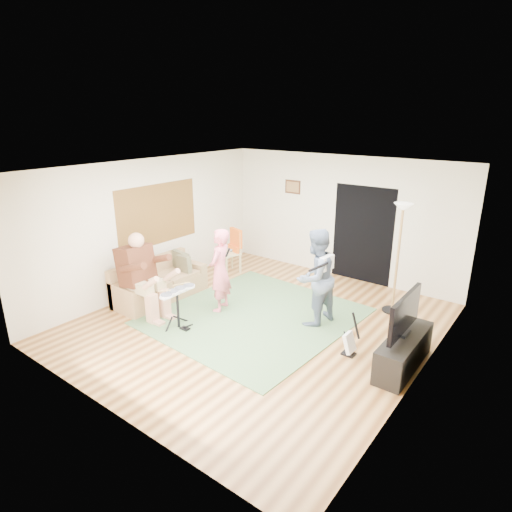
{
  "coord_description": "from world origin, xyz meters",
  "views": [
    {
      "loc": [
        4.07,
        -5.45,
        3.53
      ],
      "look_at": [
        -0.29,
        0.3,
        1.12
      ],
      "focal_mm": 30.0,
      "sensor_mm": 36.0,
      "label": 1
    }
  ],
  "objects_px": {
    "singer": "(220,270)",
    "television": "(405,313)",
    "torchiere_lamp": "(400,239)",
    "tv_cabinet": "(404,352)",
    "drum_kit": "(178,311)",
    "sofa": "(158,285)",
    "guitarist": "(315,278)",
    "dining_chair": "(230,257)",
    "guitar_spare": "(350,343)"
  },
  "relations": [
    {
      "from": "singer",
      "to": "guitarist",
      "type": "bearing_deg",
      "value": 92.51
    },
    {
      "from": "guitar_spare",
      "to": "tv_cabinet",
      "type": "bearing_deg",
      "value": 12.17
    },
    {
      "from": "sofa",
      "to": "guitarist",
      "type": "xyz_separation_m",
      "value": [
        3.04,
        0.93,
        0.6
      ]
    },
    {
      "from": "sofa",
      "to": "drum_kit",
      "type": "xyz_separation_m",
      "value": [
        1.28,
        -0.65,
        0.07
      ]
    },
    {
      "from": "sofa",
      "to": "television",
      "type": "distance_m",
      "value": 4.8
    },
    {
      "from": "tv_cabinet",
      "to": "sofa",
      "type": "bearing_deg",
      "value": -174.17
    },
    {
      "from": "singer",
      "to": "torchiere_lamp",
      "type": "height_order",
      "value": "torchiere_lamp"
    },
    {
      "from": "singer",
      "to": "guitar_spare",
      "type": "bearing_deg",
      "value": 72.68
    },
    {
      "from": "tv_cabinet",
      "to": "drum_kit",
      "type": "bearing_deg",
      "value": -161.98
    },
    {
      "from": "sofa",
      "to": "drum_kit",
      "type": "height_order",
      "value": "sofa"
    },
    {
      "from": "guitar_spare",
      "to": "torchiere_lamp",
      "type": "distance_m",
      "value": 2.25
    },
    {
      "from": "torchiere_lamp",
      "to": "dining_chair",
      "type": "bearing_deg",
      "value": -176.45
    },
    {
      "from": "torchiere_lamp",
      "to": "tv_cabinet",
      "type": "relative_size",
      "value": 1.47
    },
    {
      "from": "sofa",
      "to": "torchiere_lamp",
      "type": "relative_size",
      "value": 0.92
    },
    {
      "from": "guitar_spare",
      "to": "drum_kit",
      "type": "bearing_deg",
      "value": -160.41
    },
    {
      "from": "guitar_spare",
      "to": "television",
      "type": "height_order",
      "value": "television"
    },
    {
      "from": "sofa",
      "to": "drum_kit",
      "type": "distance_m",
      "value": 1.44
    },
    {
      "from": "guitar_spare",
      "to": "tv_cabinet",
      "type": "height_order",
      "value": "guitar_spare"
    },
    {
      "from": "torchiere_lamp",
      "to": "singer",
      "type": "bearing_deg",
      "value": -144.08
    },
    {
      "from": "television",
      "to": "tv_cabinet",
      "type": "bearing_deg",
      "value": 0.0
    },
    {
      "from": "dining_chair",
      "to": "television",
      "type": "distance_m",
      "value": 4.79
    },
    {
      "from": "dining_chair",
      "to": "television",
      "type": "xyz_separation_m",
      "value": [
        4.52,
        -1.5,
        0.49
      ]
    },
    {
      "from": "singer",
      "to": "television",
      "type": "bearing_deg",
      "value": 75.54
    },
    {
      "from": "drum_kit",
      "to": "television",
      "type": "distance_m",
      "value": 3.67
    },
    {
      "from": "dining_chair",
      "to": "sofa",
      "type": "bearing_deg",
      "value": -77.87
    },
    {
      "from": "sofa",
      "to": "guitarist",
      "type": "bearing_deg",
      "value": 16.92
    },
    {
      "from": "torchiere_lamp",
      "to": "television",
      "type": "xyz_separation_m",
      "value": [
        0.74,
        -1.73,
        -0.56
      ]
    },
    {
      "from": "drum_kit",
      "to": "guitarist",
      "type": "xyz_separation_m",
      "value": [
        1.76,
        1.58,
        0.54
      ]
    },
    {
      "from": "television",
      "to": "dining_chair",
      "type": "bearing_deg",
      "value": 161.66
    },
    {
      "from": "drum_kit",
      "to": "television",
      "type": "xyz_separation_m",
      "value": [
        3.45,
        1.14,
        0.53
      ]
    },
    {
      "from": "drum_kit",
      "to": "guitar_spare",
      "type": "bearing_deg",
      "value": 19.59
    },
    {
      "from": "dining_chair",
      "to": "guitar_spare",
      "type": "bearing_deg",
      "value": -5.4
    },
    {
      "from": "sofa",
      "to": "dining_chair",
      "type": "bearing_deg",
      "value": 83.92
    },
    {
      "from": "guitar_spare",
      "to": "television",
      "type": "relative_size",
      "value": 0.65
    },
    {
      "from": "guitarist",
      "to": "television",
      "type": "xyz_separation_m",
      "value": [
        1.69,
        -0.44,
        -0.01
      ]
    },
    {
      "from": "sofa",
      "to": "guitar_spare",
      "type": "relative_size",
      "value": 2.62
    },
    {
      "from": "guitar_spare",
      "to": "torchiere_lamp",
      "type": "bearing_deg",
      "value": 90.92
    },
    {
      "from": "torchiere_lamp",
      "to": "television",
      "type": "height_order",
      "value": "torchiere_lamp"
    },
    {
      "from": "singer",
      "to": "tv_cabinet",
      "type": "xyz_separation_m",
      "value": [
        3.4,
        0.15,
        -0.54
      ]
    },
    {
      "from": "guitar_spare",
      "to": "dining_chair",
      "type": "height_order",
      "value": "dining_chair"
    },
    {
      "from": "sofa",
      "to": "guitar_spare",
      "type": "distance_m",
      "value": 4.03
    },
    {
      "from": "television",
      "to": "drum_kit",
      "type": "bearing_deg",
      "value": -161.74
    },
    {
      "from": "drum_kit",
      "to": "guitar_spare",
      "type": "relative_size",
      "value": 1.01
    },
    {
      "from": "dining_chair",
      "to": "drum_kit",
      "type": "bearing_deg",
      "value": -49.66
    },
    {
      "from": "drum_kit",
      "to": "dining_chair",
      "type": "relative_size",
      "value": 0.72
    },
    {
      "from": "torchiere_lamp",
      "to": "tv_cabinet",
      "type": "xyz_separation_m",
      "value": [
        0.79,
        -1.73,
        -1.16
      ]
    },
    {
      "from": "drum_kit",
      "to": "television",
      "type": "height_order",
      "value": "television"
    },
    {
      "from": "dining_chair",
      "to": "torchiere_lamp",
      "type": "bearing_deg",
      "value": 21.76
    },
    {
      "from": "television",
      "to": "torchiere_lamp",
      "type": "bearing_deg",
      "value": 113.24
    },
    {
      "from": "sofa",
      "to": "tv_cabinet",
      "type": "distance_m",
      "value": 4.81
    }
  ]
}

